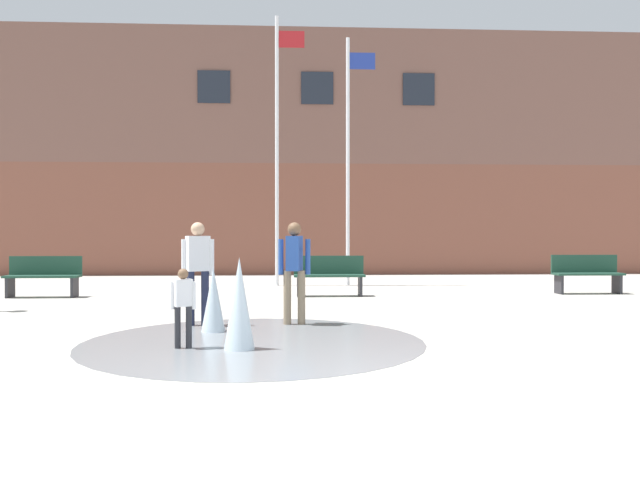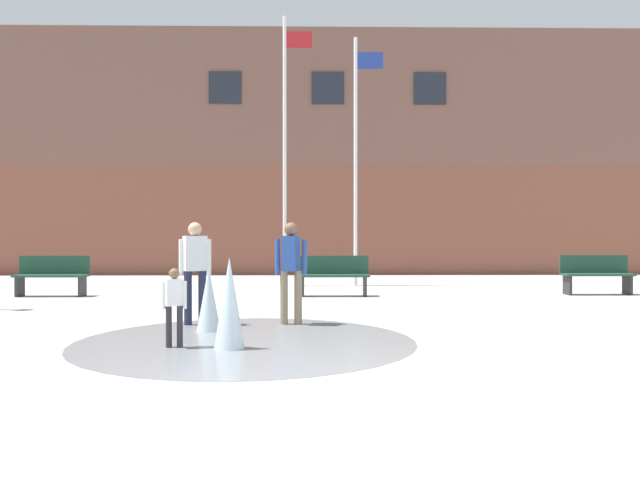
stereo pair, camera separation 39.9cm
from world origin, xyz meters
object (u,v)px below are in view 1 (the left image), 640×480
park_bench_center (329,275)px  flagpole_right (349,153)px  child_in_fountain (183,302)px  park_bench_far_left (44,276)px  teen_by_trashcan (294,265)px  adult_watching (198,265)px  park_bench_far_right (587,273)px  flagpole_left (278,142)px

park_bench_center → flagpole_right: (0.74, 2.91, 3.13)m
child_in_fountain → flagpole_right: (2.97, 9.25, 3.04)m
park_bench_far_left → teen_by_trashcan: 7.13m
park_bench_far_left → flagpole_right: bearing=21.7°
adult_watching → child_in_fountain: bearing=-112.9°
park_bench_center → teen_by_trashcan: (-0.84, -4.39, 0.45)m
park_bench_far_left → park_bench_far_right: (12.48, 0.18, 0.00)m
teen_by_trashcan → park_bench_center: bearing=2.7°
flagpole_left → park_bench_center: bearing=-67.7°
child_in_fountain → adult_watching: adult_watching is taller
park_bench_center → adult_watching: adult_watching is taller
park_bench_center → park_bench_far_right: 6.12m
park_bench_far_right → teen_by_trashcan: 8.37m
park_bench_far_left → child_in_fountain: (4.14, -6.42, 0.10)m
park_bench_center → flagpole_right: bearing=75.7°
adult_watching → flagpole_left: size_ratio=0.22×
park_bench_center → adult_watching: (-2.32, -4.44, 0.45)m
adult_watching → flagpole_left: 8.00m
park_bench_far_left → park_bench_center: same height
child_in_fountain → flagpole_right: bearing=-136.4°
teen_by_trashcan → flagpole_right: size_ratio=0.24×
park_bench_far_right → teen_by_trashcan: bearing=-146.2°
park_bench_center → park_bench_far_right: same height
teen_by_trashcan → flagpole_left: flagpole_left is taller
park_bench_far_left → flagpole_right: 8.27m
park_bench_far_left → park_bench_far_right: same height
park_bench_far_right → child_in_fountain: 10.64m
flagpole_right → park_bench_far_right: bearing=-26.3°
park_bench_far_left → flagpole_left: 6.82m
park_bench_far_right → flagpole_right: 6.76m
park_bench_far_right → flagpole_left: 8.49m
park_bench_far_left → flagpole_right: (7.11, 2.83, 3.13)m
park_bench_center → teen_by_trashcan: teen_by_trashcan is taller
park_bench_far_left → child_in_fountain: child_in_fountain is taller
park_bench_center → flagpole_left: flagpole_left is taller
child_in_fountain → park_bench_far_right: bearing=-170.2°
park_bench_far_left → adult_watching: (4.05, -4.52, 0.45)m
adult_watching → teen_by_trashcan: (1.48, 0.04, 0.00)m
teen_by_trashcan → adult_watching: bearing=105.2°
child_in_fountain → flagpole_left: flagpole_left is taller
park_bench_far_right → flagpole_right: (-5.37, 2.65, 3.13)m
park_bench_far_right → adult_watching: (-8.44, -4.69, 0.45)m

